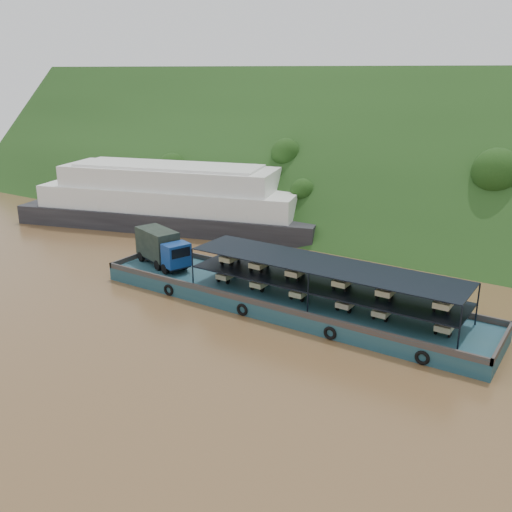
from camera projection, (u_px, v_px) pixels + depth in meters
The scene contains 4 objects.
ground at pixel (256, 304), 49.41m from camera, with size 160.00×160.00×0.00m, color brown.
hillside at pixel (400, 218), 78.03m from camera, with size 140.00×28.00×28.00m, color #1A3714.
cargo_barge at pixel (273, 292), 49.07m from camera, with size 35.00×7.18×4.63m.
passenger_ferry at pixel (170, 199), 73.20m from camera, with size 40.47×20.58×7.96m.
Camera 1 is at (24.96, -38.21, 19.40)m, focal length 40.00 mm.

